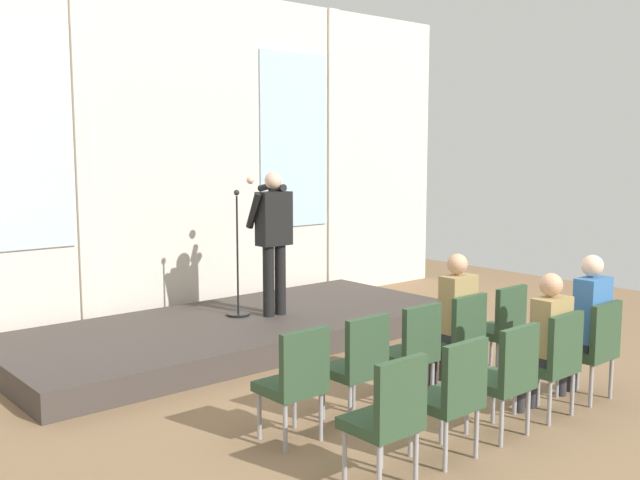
# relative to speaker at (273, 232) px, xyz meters

# --- Properties ---
(ground_plane) EXTENTS (13.65, 13.65, 0.00)m
(ground_plane) POSITION_rel_speaker_xyz_m (-0.48, -3.66, -1.31)
(ground_plane) COLOR #846647
(rear_partition) EXTENTS (10.10, 0.14, 4.46)m
(rear_partition) POSITION_rel_speaker_xyz_m (-0.45, 1.58, 0.93)
(rear_partition) COLOR silver
(rear_partition) RESTS_ON ground
(stage_platform) EXTENTS (5.55, 2.36, 0.28)m
(stage_platform) POSITION_rel_speaker_xyz_m (-0.48, 0.11, -1.17)
(stage_platform) COLOR #3F3833
(stage_platform) RESTS_ON ground
(speaker) EXTENTS (0.52, 0.69, 1.77)m
(speaker) POSITION_rel_speaker_xyz_m (0.00, 0.00, 0.00)
(speaker) COLOR black
(speaker) RESTS_ON stage_platform
(mic_stand) EXTENTS (0.28, 0.28, 1.55)m
(mic_stand) POSITION_rel_speaker_xyz_m (-0.36, 0.25, -0.70)
(mic_stand) COLOR black
(mic_stand) RESTS_ON stage_platform
(chair_r0_c0) EXTENTS (0.46, 0.44, 0.94)m
(chair_r0_c0) POSITION_rel_speaker_xyz_m (-1.83, -2.74, -0.78)
(chair_r0_c0) COLOR #99999E
(chair_r0_c0) RESTS_ON ground
(chair_r0_c1) EXTENTS (0.46, 0.44, 0.94)m
(chair_r0_c1) POSITION_rel_speaker_xyz_m (-1.15, -2.74, -0.78)
(chair_r0_c1) COLOR #99999E
(chair_r0_c1) RESTS_ON ground
(chair_r0_c2) EXTENTS (0.46, 0.44, 0.94)m
(chair_r0_c2) POSITION_rel_speaker_xyz_m (-0.48, -2.74, -0.78)
(chair_r0_c2) COLOR #99999E
(chair_r0_c2) RESTS_ON ground
(chair_r0_c3) EXTENTS (0.46, 0.44, 0.94)m
(chair_r0_c3) POSITION_rel_speaker_xyz_m (0.20, -2.74, -0.78)
(chair_r0_c3) COLOR #99999E
(chair_r0_c3) RESTS_ON ground
(audience_r0_c3) EXTENTS (0.36, 0.39, 1.33)m
(audience_r0_c3) POSITION_rel_speaker_xyz_m (0.20, -2.65, -0.58)
(audience_r0_c3) COLOR #2D2D33
(audience_r0_c3) RESTS_ON ground
(chair_r0_c4) EXTENTS (0.46, 0.44, 0.94)m
(chair_r0_c4) POSITION_rel_speaker_xyz_m (0.88, -2.74, -0.78)
(chair_r0_c4) COLOR #99999E
(chair_r0_c4) RESTS_ON ground
(chair_r1_c0) EXTENTS (0.46, 0.44, 0.94)m
(chair_r1_c0) POSITION_rel_speaker_xyz_m (-1.83, -3.75, -0.78)
(chair_r1_c0) COLOR #99999E
(chair_r1_c0) RESTS_ON ground
(chair_r1_c1) EXTENTS (0.46, 0.44, 0.94)m
(chair_r1_c1) POSITION_rel_speaker_xyz_m (-1.15, -3.75, -0.78)
(chair_r1_c1) COLOR #99999E
(chair_r1_c1) RESTS_ON ground
(chair_r1_c2) EXTENTS (0.46, 0.44, 0.94)m
(chair_r1_c2) POSITION_rel_speaker_xyz_m (-0.48, -3.75, -0.78)
(chair_r1_c2) COLOR #99999E
(chair_r1_c2) RESTS_ON ground
(chair_r1_c3) EXTENTS (0.46, 0.44, 0.94)m
(chair_r1_c3) POSITION_rel_speaker_xyz_m (0.20, -3.75, -0.78)
(chair_r1_c3) COLOR #99999E
(chair_r1_c3) RESTS_ON ground
(audience_r1_c3) EXTENTS (0.36, 0.39, 1.27)m
(audience_r1_c3) POSITION_rel_speaker_xyz_m (0.20, -3.67, -0.60)
(audience_r1_c3) COLOR #2D2D33
(audience_r1_c3) RESTS_ON ground
(chair_r1_c4) EXTENTS (0.46, 0.44, 0.94)m
(chair_r1_c4) POSITION_rel_speaker_xyz_m (0.88, -3.75, -0.78)
(chair_r1_c4) COLOR #99999E
(chair_r1_c4) RESTS_ON ground
(audience_r1_c4) EXTENTS (0.36, 0.39, 1.36)m
(audience_r1_c4) POSITION_rel_speaker_xyz_m (0.88, -3.67, -0.56)
(audience_r1_c4) COLOR #2D2D33
(audience_r1_c4) RESTS_ON ground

